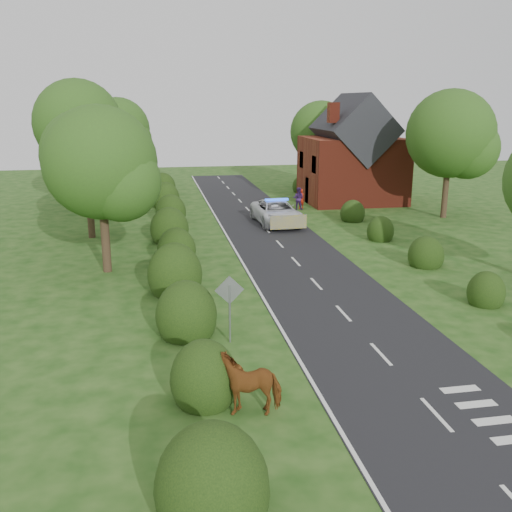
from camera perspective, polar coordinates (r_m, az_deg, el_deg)
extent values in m
plane|color=#1A4411|center=(20.50, 12.37, -9.61)|extent=(120.00, 120.00, 0.00)
cube|color=black|center=(34.02, 2.76, 0.78)|extent=(6.00, 70.00, 0.02)
cube|color=white|center=(17.30, 17.58, -14.84)|extent=(0.12, 1.80, 0.01)
cube|color=white|center=(20.49, 12.38, -9.54)|extent=(0.12, 1.80, 0.01)
cube|color=white|center=(23.93, 8.73, -5.67)|extent=(0.12, 1.80, 0.01)
cube|color=white|center=(27.51, 6.05, -2.77)|extent=(0.12, 1.80, 0.01)
cube|color=white|center=(31.20, 4.00, -0.54)|extent=(0.12, 1.80, 0.01)
cube|color=white|center=(34.96, 2.39, 1.21)|extent=(0.12, 1.80, 0.01)
cube|color=white|center=(38.77, 1.09, 2.62)|extent=(0.12, 1.80, 0.01)
cube|color=white|center=(42.61, 0.03, 3.77)|extent=(0.12, 1.80, 0.01)
cube|color=white|center=(46.48, -0.86, 4.74)|extent=(0.12, 1.80, 0.01)
cube|color=white|center=(50.37, -1.62, 5.55)|extent=(0.12, 1.80, 0.01)
cube|color=white|center=(54.27, -2.27, 6.25)|extent=(0.12, 1.80, 0.01)
cube|color=white|center=(58.19, -2.83, 6.85)|extent=(0.12, 1.80, 0.01)
cube|color=white|center=(62.12, -3.32, 7.38)|extent=(0.12, 1.80, 0.01)
cube|color=white|center=(66.05, -3.76, 7.84)|extent=(0.12, 1.80, 0.01)
cube|color=white|center=(33.50, -2.08, 0.59)|extent=(0.12, 70.00, 0.01)
cube|color=white|center=(17.52, 22.71, -14.95)|extent=(1.20, 0.35, 0.01)
cube|color=white|center=(18.17, 21.16, -13.65)|extent=(1.20, 0.35, 0.01)
cube|color=white|center=(18.84, 19.73, -12.43)|extent=(1.20, 0.35, 0.01)
ellipsoid|color=black|center=(12.73, -4.40, -22.15)|extent=(2.40, 2.52, 2.80)
ellipsoid|color=black|center=(17.03, -5.20, -12.20)|extent=(2.00, 2.10, 2.40)
ellipsoid|color=black|center=(21.54, -6.98, -5.96)|extent=(2.30, 2.41, 2.70)
ellipsoid|color=black|center=(26.23, -8.10, -1.91)|extent=(2.50, 2.62, 3.00)
ellipsoid|color=black|center=(31.09, -7.95, 0.55)|extent=(2.10, 2.20, 2.50)
ellipsoid|color=black|center=(35.93, -8.64, 2.65)|extent=(2.40, 2.52, 2.80)
ellipsoid|color=black|center=(41.82, -8.52, 4.35)|extent=(2.20, 2.31, 2.60)
ellipsoid|color=black|center=(47.72, -9.03, 5.70)|extent=(2.30, 2.41, 2.70)
ellipsoid|color=black|center=(53.64, -9.32, 6.76)|extent=(2.40, 2.52, 2.80)
ellipsoid|color=black|center=(26.48, 22.01, -3.42)|extent=(1.60, 1.68, 1.90)
ellipsoid|color=black|center=(31.55, 16.63, 0.06)|extent=(1.90, 2.00, 2.10)
ellipsoid|color=black|center=(36.79, 12.33, 2.42)|extent=(1.70, 1.78, 2.00)
ellipsoid|color=black|center=(42.37, 9.63, 4.22)|extent=(1.80, 1.89, 2.00)
ellipsoid|color=black|center=(55.49, 4.54, 6.96)|extent=(1.70, 1.78, 2.00)
cylinder|color=#332316|center=(29.90, -14.86, 2.14)|extent=(0.44, 0.44, 3.96)
sphere|color=#2E501B|center=(29.33, -15.34, 9.01)|extent=(5.60, 5.60, 5.60)
sphere|color=#34661C|center=(28.81, -13.34, 7.23)|extent=(3.92, 3.92, 3.92)
cylinder|color=#332316|center=(37.87, -16.26, 4.56)|extent=(0.44, 0.44, 3.74)
sphere|color=#2E501B|center=(37.43, -16.65, 9.67)|extent=(5.60, 5.60, 5.60)
sphere|color=#34661C|center=(36.87, -15.11, 8.38)|extent=(3.92, 3.92, 3.92)
cylinder|color=#332316|center=(47.78, -16.98, 7.28)|extent=(0.44, 0.44, 4.84)
sphere|color=#2E501B|center=(47.42, -17.40, 12.54)|extent=(6.80, 6.80, 6.80)
sphere|color=#34661C|center=(46.68, -15.91, 11.26)|extent=(4.76, 4.76, 4.76)
cylinder|color=#332316|center=(57.51, -13.40, 8.44)|extent=(0.44, 0.44, 4.18)
sphere|color=#2E501B|center=(57.21, -13.63, 12.21)|extent=(6.00, 6.00, 6.00)
sphere|color=#34661C|center=(56.62, -12.52, 11.29)|extent=(4.20, 4.20, 4.20)
cylinder|color=#332316|center=(45.05, 18.43, 6.43)|extent=(0.44, 0.44, 4.40)
sphere|color=#2E501B|center=(44.67, 18.87, 11.50)|extent=(6.40, 6.40, 6.40)
sphere|color=#34661C|center=(44.73, 20.43, 10.08)|extent=(4.48, 4.48, 4.48)
cylinder|color=#332316|center=(57.87, 6.39, 8.68)|extent=(0.44, 0.44, 3.96)
sphere|color=#2E501B|center=(57.58, 6.49, 12.24)|extent=(6.00, 6.00, 6.00)
sphere|color=#34661C|center=(57.37, 7.66, 11.29)|extent=(4.20, 4.20, 4.20)
cylinder|color=gray|center=(20.61, -2.65, -5.79)|extent=(0.08, 0.08, 2.20)
cube|color=gray|center=(20.31, -2.68, -3.42)|extent=(1.06, 0.04, 1.06)
cube|color=maroon|center=(50.39, 9.58, 8.48)|extent=(8.00, 7.00, 5.50)
cube|color=black|center=(50.11, 9.75, 12.40)|extent=(5.94, 7.40, 5.94)
cube|color=maroon|center=(47.37, 7.74, 14.02)|extent=(0.80, 0.80, 1.60)
imported|color=brown|center=(16.52, -0.57, -12.81)|extent=(2.11, 1.23, 1.44)
imported|color=silver|center=(40.68, 2.07, 4.38)|extent=(3.07, 6.16, 1.68)
cube|color=yellow|center=(37.83, 3.27, 3.41)|extent=(2.50, 0.18, 0.92)
cube|color=blue|center=(40.52, 2.08, 5.66)|extent=(1.68, 0.36, 0.14)
imported|color=#B8200D|center=(46.74, 4.53, 5.72)|extent=(0.67, 0.54, 1.61)
imported|color=#381C53|center=(46.32, 4.26, 5.76)|extent=(1.10, 1.03, 1.80)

